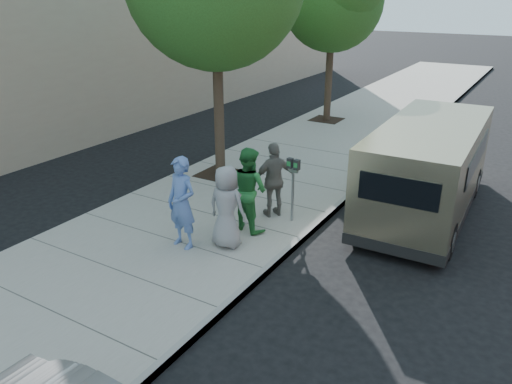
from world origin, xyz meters
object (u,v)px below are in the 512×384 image
(person_officer, at_px, (182,203))
(person_striped_polo, at_px, (274,180))
(van, at_px, (428,167))
(parking_meter, at_px, (293,176))
(person_green_shirt, at_px, (249,189))
(person_gray_shirt, at_px, (227,207))

(person_officer, relative_size, person_striped_polo, 1.09)
(person_officer, xyz_separation_m, person_striped_polo, (0.86, 2.29, -0.08))
(van, relative_size, person_striped_polo, 3.46)
(parking_meter, relative_size, person_green_shirt, 0.80)
(parking_meter, bearing_deg, person_officer, -114.20)
(parking_meter, xyz_separation_m, van, (2.40, 2.33, -0.04))
(person_officer, distance_m, person_green_shirt, 1.56)
(person_gray_shirt, relative_size, person_striped_polo, 0.99)
(person_officer, bearing_deg, van, 57.65)
(person_officer, relative_size, person_gray_shirt, 1.11)
(parking_meter, bearing_deg, person_striped_polo, -178.59)
(van, height_order, person_officer, van)
(parking_meter, relative_size, person_striped_polo, 0.85)
(person_officer, xyz_separation_m, person_green_shirt, (0.73, 1.38, -0.02))
(person_gray_shirt, bearing_deg, person_striped_polo, -93.79)
(person_officer, height_order, person_green_shirt, person_officer)
(parking_meter, distance_m, person_officer, 2.62)
(person_green_shirt, bearing_deg, parking_meter, -112.09)
(person_green_shirt, bearing_deg, person_officer, 76.70)
(van, height_order, person_striped_polo, van)
(person_green_shirt, distance_m, person_gray_shirt, 0.91)
(person_officer, bearing_deg, parking_meter, 65.78)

